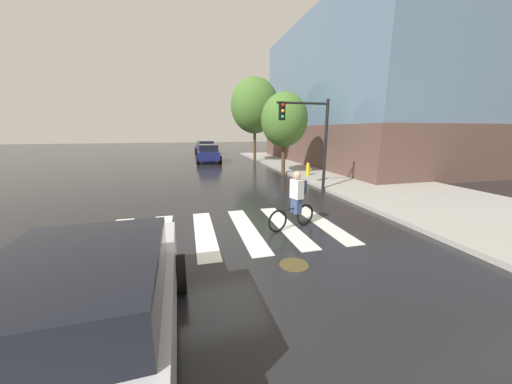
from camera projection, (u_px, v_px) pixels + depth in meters
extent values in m
plane|color=black|center=(221.00, 231.00, 7.67)|extent=(120.00, 120.00, 0.00)
cube|color=#9E9B93|center=(458.00, 207.00, 9.79)|extent=(6.50, 50.00, 0.15)
cube|color=silver|center=(111.00, 241.00, 6.96)|extent=(0.55, 3.70, 0.01)
cube|color=silver|center=(160.00, 237.00, 7.26)|extent=(0.55, 3.70, 0.01)
cube|color=silver|center=(205.00, 233.00, 7.56)|extent=(0.55, 3.70, 0.01)
cube|color=silver|center=(246.00, 229.00, 7.85)|extent=(0.55, 3.70, 0.01)
cube|color=silver|center=(285.00, 225.00, 8.15)|extent=(0.55, 3.70, 0.01)
cube|color=silver|center=(321.00, 222.00, 8.45)|extent=(0.55, 3.70, 0.01)
cylinder|color=#473D1E|center=(294.00, 265.00, 5.76)|extent=(0.64, 0.64, 0.01)
cube|color=#B7B7BC|center=(91.00, 323.00, 3.04)|extent=(1.98, 4.65, 0.70)
cube|color=black|center=(78.00, 281.00, 2.76)|extent=(1.71, 2.25, 0.55)
cylinder|color=black|center=(54.00, 291.00, 4.24)|extent=(0.26, 0.69, 0.68)
cylinder|color=black|center=(179.00, 274.00, 4.76)|extent=(0.26, 0.69, 0.68)
cube|color=navy|center=(209.00, 154.00, 24.33)|extent=(2.19, 4.73, 0.70)
cube|color=black|center=(209.00, 148.00, 24.04)|extent=(1.81, 2.32, 0.55)
cylinder|color=black|center=(199.00, 157.00, 25.66)|extent=(0.29, 0.70, 0.68)
cylinder|color=black|center=(219.00, 157.00, 25.99)|extent=(0.29, 0.70, 0.68)
cylinder|color=black|center=(198.00, 160.00, 22.83)|extent=(0.29, 0.70, 0.68)
cylinder|color=black|center=(220.00, 160.00, 23.16)|extent=(0.29, 0.70, 0.68)
cube|color=navy|center=(205.00, 148.00, 32.48)|extent=(2.26, 4.75, 0.70)
cube|color=black|center=(205.00, 143.00, 32.20)|extent=(1.84, 2.34, 0.55)
cylinder|color=black|center=(196.00, 151.00, 33.59)|extent=(0.30, 0.70, 0.68)
cylinder|color=black|center=(211.00, 150.00, 34.22)|extent=(0.30, 0.70, 0.68)
cylinder|color=black|center=(199.00, 152.00, 30.89)|extent=(0.30, 0.70, 0.68)
cylinder|color=black|center=(216.00, 152.00, 31.52)|extent=(0.30, 0.70, 0.68)
torus|color=black|center=(305.00, 215.00, 8.12)|extent=(0.65, 0.26, 0.66)
torus|color=black|center=(278.00, 221.00, 7.56)|extent=(0.65, 0.26, 0.66)
cylinder|color=black|center=(292.00, 209.00, 7.78)|extent=(0.86, 0.33, 0.05)
cylinder|color=black|center=(296.00, 206.00, 7.84)|extent=(0.04, 0.04, 0.45)
cube|color=#384772|center=(296.00, 204.00, 7.83)|extent=(0.28, 0.33, 0.56)
cube|color=silver|center=(297.00, 189.00, 7.73)|extent=(0.34, 0.42, 0.56)
sphere|color=tan|center=(297.00, 175.00, 7.64)|extent=(0.22, 0.22, 0.22)
cube|color=navy|center=(302.00, 187.00, 7.81)|extent=(0.24, 0.32, 0.40)
cylinder|color=black|center=(325.00, 147.00, 12.28)|extent=(0.14, 0.14, 4.20)
cylinder|color=black|center=(303.00, 103.00, 11.55)|extent=(2.40, 0.10, 0.10)
cube|color=black|center=(282.00, 111.00, 11.40)|extent=(0.24, 0.20, 0.76)
sphere|color=red|center=(283.00, 105.00, 11.24)|extent=(0.14, 0.14, 0.14)
sphere|color=gold|center=(283.00, 111.00, 11.29)|extent=(0.14, 0.14, 0.14)
sphere|color=green|center=(283.00, 117.00, 11.35)|extent=(0.14, 0.14, 0.14)
cylinder|color=gold|center=(308.00, 170.00, 16.31)|extent=(0.22, 0.22, 0.65)
sphere|color=gold|center=(308.00, 164.00, 16.22)|extent=(0.18, 0.18, 0.18)
cylinder|color=gold|center=(310.00, 169.00, 16.34)|extent=(0.12, 0.09, 0.09)
cylinder|color=#4C3823|center=(283.00, 157.00, 17.11)|extent=(0.24, 0.24, 2.33)
ellipsoid|color=#47722D|center=(284.00, 120.00, 16.58)|extent=(2.90, 2.90, 3.34)
cylinder|color=#4C3823|center=(255.00, 144.00, 23.68)|extent=(0.24, 0.24, 3.29)
ellipsoid|color=#47722D|center=(255.00, 106.00, 22.94)|extent=(4.09, 4.09, 4.70)
cube|color=brown|center=(398.00, 144.00, 24.43)|extent=(19.38, 19.12, 3.20)
cube|color=slate|center=(405.00, 77.00, 23.13)|extent=(18.99, 18.74, 8.27)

